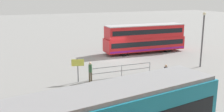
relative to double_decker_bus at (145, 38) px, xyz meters
The scene contains 7 objects.
ground_plane 5.37m from the double_decker_bus, 23.87° to the left, with size 160.00×160.00×0.00m, color gray.
double_decker_bus is the anchor object (origin of this frame).
pedestrian_near_railing 13.63m from the double_decker_bus, 39.16° to the left, with size 0.43×0.43×1.79m.
pedestrian_crossing 12.73m from the double_decker_bus, 67.92° to the left, with size 0.40×0.40×1.74m.
pedestrian_railing 11.16m from the double_decker_bus, 48.62° to the left, with size 6.18×0.20×1.08m.
info_sign 14.33m from the double_decker_bus, 35.82° to the left, with size 1.06×0.35×2.21m.
street_lamp 8.98m from the double_decker_bus, 102.48° to the left, with size 0.36×0.36×5.84m.
Camera 1 is at (12.97, 27.59, 7.55)m, focal length 41.66 mm.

